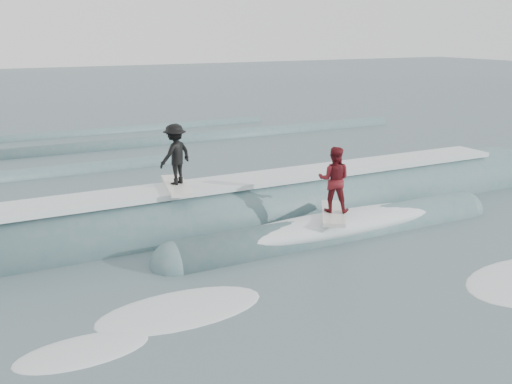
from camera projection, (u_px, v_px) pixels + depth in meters
name	position (u px, v px, depth m)	size (l,w,h in m)	color
ground	(378.00, 313.00, 10.85)	(160.00, 160.00, 0.00)	#3B5056
breaking_wave	(254.00, 221.00, 15.89)	(22.68, 3.92, 2.29)	#3D6567
surfer_black	(175.00, 157.00, 14.71)	(1.17, 2.07, 1.67)	silver
surfer_red	(334.00, 183.00, 14.51)	(1.54, 1.98, 1.79)	silver
whitewater	(492.00, 299.00, 11.40)	(13.67, 8.39, 0.10)	silver
far_swells	(80.00, 153.00, 24.96)	(35.95, 8.65, 0.80)	#3D6567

